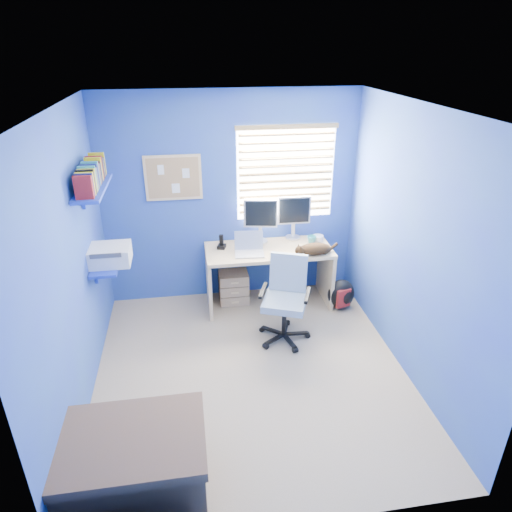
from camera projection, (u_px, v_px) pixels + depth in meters
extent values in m
cube|color=tan|center=(251.00, 372.00, 4.50)|extent=(3.00, 3.20, 0.00)
cube|color=white|center=(250.00, 108.00, 3.42)|extent=(3.00, 3.20, 0.00)
cube|color=#3260A0|center=(231.00, 200.00, 5.39)|extent=(3.00, 0.01, 2.50)
cube|color=#3260A0|center=(292.00, 382.00, 2.54)|extent=(3.00, 0.01, 2.50)
cube|color=#3260A0|center=(71.00, 270.00, 3.75)|extent=(0.01, 3.20, 2.50)
cube|color=#3260A0|center=(413.00, 247.00, 4.17)|extent=(0.01, 3.20, 2.50)
cube|color=tan|center=(268.00, 276.00, 5.52)|extent=(1.48, 0.65, 0.74)
cube|color=silver|center=(249.00, 245.00, 5.17)|extent=(0.35, 0.29, 0.22)
cube|color=silver|center=(260.00, 221.00, 5.42)|extent=(0.42, 0.19, 0.54)
cube|color=silver|center=(293.00, 218.00, 5.52)|extent=(0.40, 0.13, 0.54)
cube|color=black|center=(221.00, 241.00, 5.34)|extent=(0.12, 0.13, 0.17)
imported|color=teal|center=(312.00, 240.00, 5.46)|extent=(0.10, 0.09, 0.10)
cylinder|color=silver|center=(318.00, 238.00, 5.55)|extent=(0.13, 0.13, 0.07)
ellipsoid|color=black|center=(315.00, 249.00, 5.19)|extent=(0.40, 0.26, 0.13)
cube|color=beige|center=(292.00, 281.00, 5.70)|extent=(0.25, 0.46, 0.45)
cube|color=tan|center=(234.00, 287.00, 5.62)|extent=(0.35, 0.28, 0.41)
cube|color=yellow|center=(284.00, 298.00, 5.55)|extent=(0.03, 0.17, 0.24)
ellipsoid|color=black|center=(341.00, 294.00, 5.49)|extent=(0.38, 0.33, 0.38)
cube|color=brown|center=(133.00, 462.00, 3.26)|extent=(1.00, 0.71, 0.48)
cylinder|color=black|center=(284.00, 336.00, 4.99)|extent=(0.69, 0.69, 0.06)
cylinder|color=black|center=(284.00, 320.00, 4.90)|extent=(0.06, 0.06, 0.37)
cube|color=#8CA9C5|center=(285.00, 302.00, 4.80)|extent=(0.56, 0.56, 0.08)
cube|color=#8CA9C5|center=(288.00, 272.00, 4.88)|extent=(0.39, 0.20, 0.42)
cube|color=white|center=(286.00, 173.00, 5.34)|extent=(1.15, 0.01, 1.10)
cube|color=tan|center=(286.00, 173.00, 5.31)|extent=(1.10, 0.03, 1.00)
cube|color=tan|center=(173.00, 178.00, 5.15)|extent=(0.64, 0.02, 0.52)
cube|color=tan|center=(173.00, 178.00, 5.14)|extent=(0.58, 0.01, 0.46)
cube|color=#1E37B5|center=(106.00, 265.00, 4.58)|extent=(0.26, 0.55, 0.03)
cube|color=silver|center=(109.00, 255.00, 4.54)|extent=(0.42, 0.34, 0.18)
cube|color=#1E37B5|center=(93.00, 188.00, 4.23)|extent=(0.24, 0.90, 0.03)
cube|color=navy|center=(90.00, 175.00, 4.18)|extent=(0.15, 0.80, 0.22)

